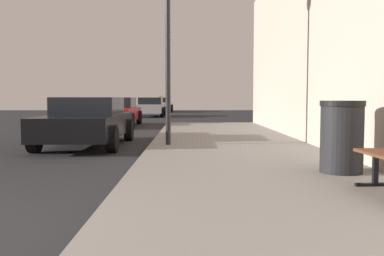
{
  "coord_description": "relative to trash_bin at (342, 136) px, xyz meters",
  "views": [
    {
      "loc": [
        2.91,
        -3.27,
        1.26
      ],
      "look_at": [
        2.99,
        4.59,
        0.71
      ],
      "focal_mm": 40.24,
      "sensor_mm": 36.0,
      "label": 1
    }
  ],
  "objects": [
    {
      "name": "sidewalk",
      "position": [
        -1.19,
        -3.04,
        -0.61
      ],
      "size": [
        4.0,
        32.0,
        0.15
      ],
      "primitive_type": "cube",
      "color": "gray",
      "rests_on": "ground_plane"
    },
    {
      "name": "trash_bin",
      "position": [
        0.0,
        0.0,
        0.0
      ],
      "size": [
        0.65,
        0.65,
        1.07
      ],
      "color": "black",
      "rests_on": "sidewalk"
    },
    {
      "name": "car_silver",
      "position": [
        -4.77,
        22.46,
        -0.04
      ],
      "size": [
        1.93,
        4.26,
        1.27
      ],
      "rotation": [
        0.0,
        0.0,
        3.14
      ],
      "color": "#B7B7BF",
      "rests_on": "ground_plane"
    },
    {
      "name": "car_red",
      "position": [
        -5.47,
        12.73,
        -0.04
      ],
      "size": [
        1.99,
        4.44,
        1.27
      ],
      "rotation": [
        0.0,
        0.0,
        3.14
      ],
      "color": "red",
      "rests_on": "ground_plane"
    },
    {
      "name": "street_lamp",
      "position": [
        -2.74,
        3.82,
        2.55
      ],
      "size": [
        0.36,
        0.36,
        4.54
      ],
      "color": "black",
      "rests_on": "sidewalk"
    },
    {
      "name": "car_white",
      "position": [
        -4.64,
        31.84,
        -0.04
      ],
      "size": [
        2.03,
        4.35,
        1.43
      ],
      "rotation": [
        0.0,
        0.0,
        3.14
      ],
      "color": "white",
      "rests_on": "ground_plane"
    },
    {
      "name": "car_black",
      "position": [
        -4.9,
        4.94,
        -0.04
      ],
      "size": [
        2.0,
        4.34,
        1.27
      ],
      "rotation": [
        0.0,
        0.0,
        3.14
      ],
      "color": "black",
      "rests_on": "ground_plane"
    }
  ]
}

